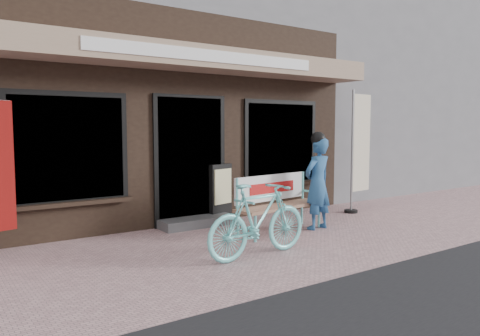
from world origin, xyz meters
TOP-DOWN VIEW (x-y plane):
  - ground at (0.00, 0.00)m, footprint 70.00×70.00m
  - storefront at (0.00, 4.96)m, footprint 7.00×6.77m
  - neighbor_right_near at (8.50, 5.50)m, footprint 10.00×7.00m
  - bench at (0.84, 0.70)m, footprint 1.70×0.64m
  - person at (1.51, 0.46)m, footprint 0.59×0.43m
  - bicycle at (-0.27, -0.30)m, footprint 1.62×0.55m
  - nobori_cream at (3.32, 1.17)m, footprint 0.70×0.29m
  - menu_stand at (0.58, 1.92)m, footprint 0.51×0.23m

SIDE VIEW (x-z plane):
  - ground at x=0.00m, z-range 0.00..0.00m
  - bicycle at x=-0.27m, z-range 0.00..0.96m
  - menu_stand at x=0.58m, z-range 0.01..1.02m
  - bench at x=0.84m, z-range 0.08..0.98m
  - person at x=1.51m, z-range -0.01..1.57m
  - nobori_cream at x=3.32m, z-range 0.04..2.41m
  - neighbor_right_near at x=8.50m, z-range 0.00..5.60m
  - storefront at x=0.00m, z-range -0.01..5.99m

